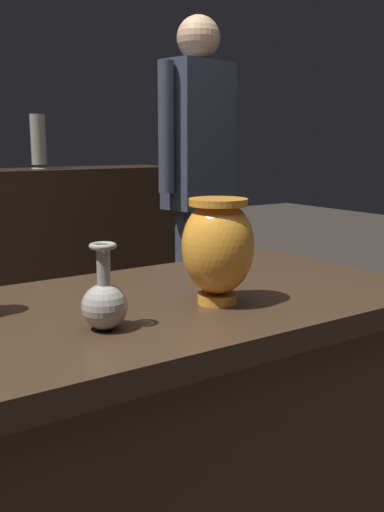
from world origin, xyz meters
The scene contains 5 objects.
display_plinth centered at (0.00, 0.00, 0.40)m, with size 1.20×0.64×0.80m.
vase_centerpiece centered at (0.07, -0.09, 0.92)m, with size 0.16×0.16×0.23m.
vase_left_accent centered at (-0.21, -0.12, 0.85)m, with size 0.09×0.09×0.16m.
shelf_vase_right centered at (0.52, 2.24, 1.14)m, with size 0.10×0.10×0.31m.
visitor_near_right centered at (0.90, 1.17, 1.00)m, with size 0.46×0.24×1.69m.
Camera 1 is at (-0.66, -1.06, 1.14)m, focal length 40.64 mm.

